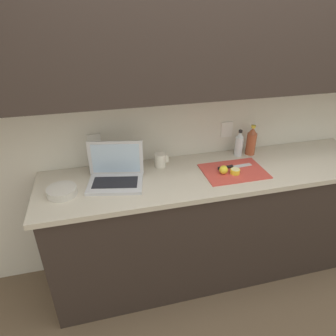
{
  "coord_description": "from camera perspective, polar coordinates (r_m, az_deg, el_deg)",
  "views": [
    {
      "loc": [
        -0.76,
        -1.66,
        1.94
      ],
      "look_at": [
        -0.34,
        -0.01,
        1.0
      ],
      "focal_mm": 32.0,
      "sensor_mm": 36.0,
      "label": 1
    }
  ],
  "objects": [
    {
      "name": "lemon_whole_beside",
      "position": [
        2.04,
        10.54,
        -0.33
      ],
      "size": [
        0.06,
        0.06,
        0.06
      ],
      "color": "yellow",
      "rests_on": "cutting_board"
    },
    {
      "name": "lemon_half_cut",
      "position": [
        2.07,
        12.67,
        -0.62
      ],
      "size": [
        0.06,
        0.06,
        0.03
      ],
      "color": "yellow",
      "rests_on": "cutting_board"
    },
    {
      "name": "measuring_cup",
      "position": [
        2.11,
        -1.49,
        1.51
      ],
      "size": [
        0.1,
        0.08,
        0.1
      ],
      "color": "silver",
      "rests_on": "counter_unit"
    },
    {
      "name": "counter_unit",
      "position": [
        2.35,
        8.65,
        -10.1
      ],
      "size": [
        2.39,
        0.59,
        0.92
      ],
      "color": "#332823",
      "rests_on": "ground_plane"
    },
    {
      "name": "wall_back",
      "position": [
        2.06,
        8.06,
        18.05
      ],
      "size": [
        5.2,
        0.38,
        2.6
      ],
      "color": "silver",
      "rests_on": "ground_plane"
    },
    {
      "name": "laptop",
      "position": [
        1.95,
        -9.96,
        -0.99
      ],
      "size": [
        0.39,
        0.31,
        0.26
      ],
      "rotation": [
        0.0,
        0.0,
        -0.21
      ],
      "color": "silver",
      "rests_on": "counter_unit"
    },
    {
      "name": "ground_plane",
      "position": [
        2.66,
        7.46,
        -18.09
      ],
      "size": [
        12.0,
        12.0,
        0.0
      ],
      "primitive_type": "plane",
      "color": "brown",
      "rests_on": "ground"
    },
    {
      "name": "bottle_green_soda",
      "position": [
        2.35,
        15.59,
        4.94
      ],
      "size": [
        0.07,
        0.07,
        0.23
      ],
      "color": "#A34C2D",
      "rests_on": "counter_unit"
    },
    {
      "name": "knife",
      "position": [
        2.13,
        11.58,
        0.2
      ],
      "size": [
        0.26,
        0.05,
        0.02
      ],
      "rotation": [
        0.0,
        0.0,
        0.08
      ],
      "color": "silver",
      "rests_on": "cutting_board"
    },
    {
      "name": "bottle_oil_tall",
      "position": [
        2.31,
        13.37,
        4.44
      ],
      "size": [
        0.06,
        0.06,
        0.2
      ],
      "color": "silver",
      "rests_on": "counter_unit"
    },
    {
      "name": "cutting_board",
      "position": [
        2.11,
        12.4,
        -0.58
      ],
      "size": [
        0.43,
        0.3,
        0.01
      ],
      "primitive_type": "cube",
      "color": "#D1473D",
      "rests_on": "counter_unit"
    },
    {
      "name": "bowl_white",
      "position": [
        1.92,
        -19.55,
        -4.2
      ],
      "size": [
        0.18,
        0.18,
        0.05
      ],
      "color": "beige",
      "rests_on": "counter_unit"
    }
  ]
}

